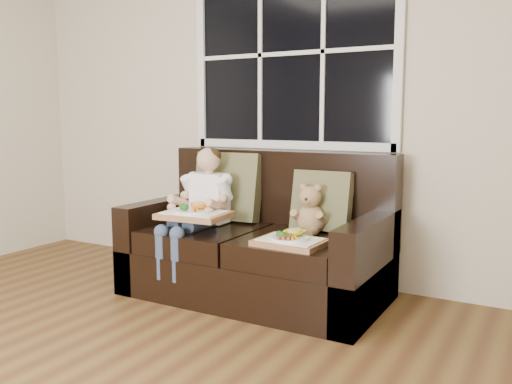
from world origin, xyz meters
The scene contains 8 objects.
window_back centered at (0.20, 2.48, 1.65)m, with size 1.62×0.04×1.37m.
loveseat centered at (0.20, 2.02, 0.31)m, with size 1.70×0.92×0.96m.
pillow_left centered at (-0.15, 2.17, 0.69)m, with size 0.51×0.27×0.50m.
pillow_right centered at (0.58, 2.17, 0.65)m, with size 0.40×0.19×0.41m.
child centered at (-0.19, 1.90, 0.64)m, with size 0.36×0.59×0.83m.
teddy_bear centered at (0.55, 2.06, 0.58)m, with size 0.20×0.25×0.34m.
tray_left centered at (-0.11, 1.70, 0.58)m, with size 0.46×0.36×0.10m.
tray_right centered at (0.59, 1.69, 0.48)m, with size 0.41×0.32×0.09m.
Camera 1 is at (1.94, -1.12, 1.20)m, focal length 38.00 mm.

